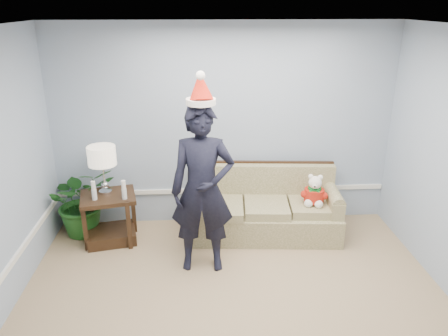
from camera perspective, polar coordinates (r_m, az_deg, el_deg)
name	(u,v)px	position (r m, az deg, el deg)	size (l,w,h in m)	color
room_shell	(243,213)	(3.45, 2.52, -5.85)	(4.54, 5.04, 2.74)	tan
wainscot_trim	(124,241)	(4.97, -12.92, -9.26)	(4.49, 4.99, 0.06)	white
sofa	(265,210)	(5.83, 5.38, -5.50)	(1.96, 0.96, 0.89)	brown
side_table	(111,223)	(5.82, -14.59, -6.96)	(0.76, 0.68, 0.64)	#342413
table_lamp	(102,158)	(5.55, -15.66, 1.29)	(0.35, 0.35, 0.62)	silver
candle_pair	(109,191)	(5.49, -14.79, -2.90)	(0.42, 0.06, 0.24)	silver
houseplant	(82,201)	(6.01, -18.03, -4.08)	(0.84, 0.73, 0.93)	#1C531B
man	(203,190)	(4.81, -2.82, -2.89)	(0.70, 0.46, 1.93)	black
santa_hat	(201,89)	(4.49, -3.08, 10.25)	(0.35, 0.39, 0.37)	white
teddy_bear	(314,194)	(5.68, 11.73, -3.28)	(0.31, 0.32, 0.41)	white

